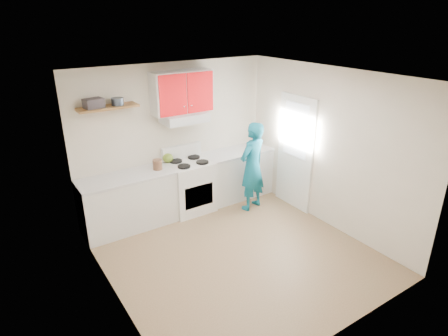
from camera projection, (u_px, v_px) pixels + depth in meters
floor at (236, 252)px, 5.72m from camera, size 3.80×3.80×0.00m
ceiling at (238, 77)px, 4.75m from camera, size 3.60×3.80×0.04m
back_wall at (174, 138)px, 6.70m from camera, size 3.60×0.04×2.60m
front_wall at (348, 235)px, 3.77m from camera, size 3.60×0.04×2.60m
left_wall at (107, 207)px, 4.31m from camera, size 0.04×3.80×2.60m
right_wall at (328, 149)px, 6.16m from camera, size 0.04×3.80×2.60m
door at (295, 153)px, 6.79m from camera, size 0.05×0.85×2.05m
door_glass at (296, 130)px, 6.61m from camera, size 0.01×0.55×0.95m
counter_left at (128, 203)px, 6.26m from camera, size 1.52×0.60×0.90m
counter_right at (237, 174)px, 7.37m from camera, size 1.32×0.60×0.90m
stove at (190, 186)px, 6.82m from camera, size 0.76×0.65×0.92m
range_hood at (185, 118)px, 6.43m from camera, size 0.76×0.44×0.15m
upper_cabinets at (182, 92)px, 6.32m from camera, size 1.02×0.33×0.70m
shelf at (108, 107)px, 5.72m from camera, size 0.90×0.30×0.04m
books at (94, 103)px, 5.58m from camera, size 0.30×0.23×0.14m
tin at (117, 101)px, 5.76m from camera, size 0.24×0.24×0.11m
kettle at (168, 158)px, 6.62m from camera, size 0.23×0.23×0.16m
crock at (158, 165)px, 6.32m from camera, size 0.20×0.20×0.19m
cutting_board at (224, 157)px, 6.93m from camera, size 0.27×0.20×0.02m
silicone_mat at (256, 147)px, 7.49m from camera, size 0.35×0.31×0.01m
person at (252, 167)px, 6.76m from camera, size 0.67×0.53×1.62m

